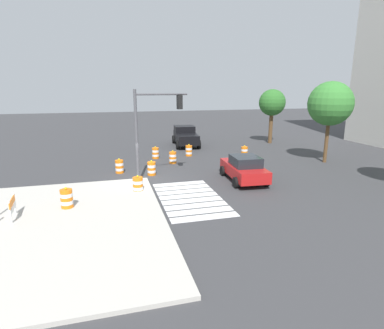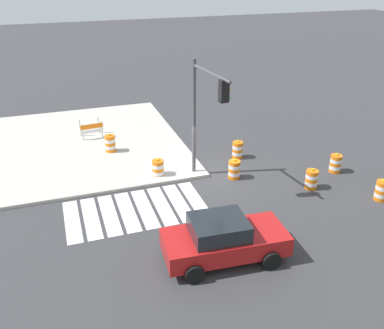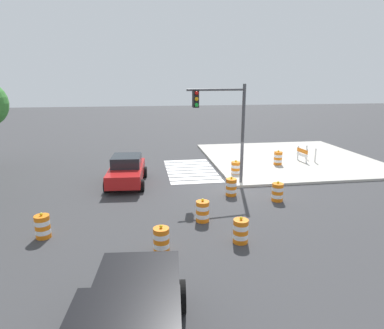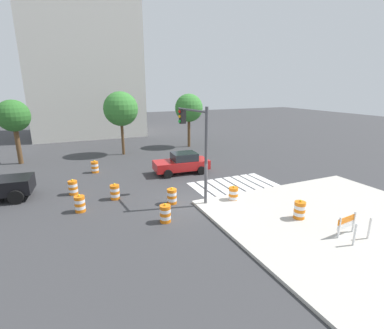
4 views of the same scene
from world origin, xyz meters
name	(u,v)px [view 1 (image 1 of 4)]	position (x,y,z in m)	size (l,w,h in m)	color
ground_plane	(147,180)	(0.00, 0.00, 0.00)	(120.00, 120.00, 0.00)	#38383A
sidewalk_corner	(18,230)	(6.00, -6.00, 0.07)	(12.00, 12.00, 0.15)	#BCB7AD
crosswalk_stripes	(190,198)	(4.00, 1.80, 0.01)	(5.85, 3.20, 0.02)	silver
sports_car	(244,168)	(1.75, 5.88, 0.81)	(4.42, 2.37, 1.63)	red
pickup_truck	(185,136)	(-11.39, 5.32, 0.97)	(5.31, 2.73, 1.92)	black
traffic_barrel_near_corner	(119,167)	(-2.20, -1.62, 0.45)	(0.56, 0.56, 1.02)	orange
traffic_barrel_crosswalk_end	(189,151)	(-6.35, 4.40, 0.45)	(0.56, 0.56, 1.02)	orange
traffic_barrel_median_near	(244,152)	(-4.58, 8.79, 0.45)	(0.56, 0.56, 1.02)	orange
traffic_barrel_median_far	(155,153)	(-6.09, 1.46, 0.45)	(0.56, 0.56, 1.02)	orange
traffic_barrel_far_curb	(152,168)	(-1.09, 0.45, 0.45)	(0.56, 0.56, 1.02)	orange
traffic_barrel_lane_center	(138,185)	(2.36, -0.79, 0.45)	(0.56, 0.56, 1.02)	orange
traffic_barrel_opposite_curb	(173,158)	(-4.04, 2.51, 0.45)	(0.56, 0.56, 1.02)	orange
traffic_barrel_on_sidewalk	(67,198)	(4.09, -4.31, 0.60)	(0.56, 0.56, 1.02)	orange
construction_barricade	(8,206)	(4.81, -6.59, 0.72)	(1.31, 0.90, 1.00)	silver
traffic_light_pole	(155,119)	(0.46, 0.53, 3.91)	(0.68, 3.28, 5.50)	#4C4C51
street_tree_streetside_near	(330,104)	(-1.28, 14.18, 4.54)	(3.33, 3.33, 6.23)	brown
street_tree_streetside_far	(272,103)	(-10.37, 14.36, 4.18)	(2.72, 2.72, 5.61)	brown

